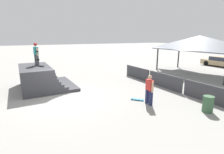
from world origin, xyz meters
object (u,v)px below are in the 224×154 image
skateboard_on_deck (41,66)px  parked_car_tan (220,62)px  bystander_walking (149,88)px  trash_bin (208,104)px  skateboard_on_ground (137,99)px  skater_on_deck (36,53)px

skateboard_on_deck → parked_car_tan: size_ratio=0.19×
bystander_walking → trash_bin: (2.28, 1.94, -0.53)m
skateboard_on_ground → parked_car_tan: parked_car_tan is taller
trash_bin → parked_car_tan: (-8.05, 14.84, 0.18)m
skateboard_on_ground → skateboard_on_deck: bearing=-0.8°
skater_on_deck → skateboard_on_deck: bearing=0.7°
skateboard_on_deck → skateboard_on_ground: bearing=17.0°
skater_on_deck → parked_car_tan: skater_on_deck is taller
skateboard_on_deck → parked_car_tan: 21.73m
skateboard_on_deck → skateboard_on_ground: (5.39, 4.71, -1.68)m
skater_on_deck → skateboard_on_ground: 8.16m
skater_on_deck → skateboard_on_deck: (0.62, 0.16, -0.90)m
skateboard_on_deck → trash_bin: bearing=14.7°
skateboard_on_ground → skater_on_deck: bearing=-3.0°
parked_car_tan → trash_bin: bearing=-61.8°
skateboard_on_ground → parked_car_tan: bearing=-115.7°
skateboard_on_deck → trash_bin: size_ratio=1.00×
skater_on_deck → bystander_walking: (6.85, 5.07, -1.69)m
bystander_walking → skateboard_on_ground: bearing=20.7°
skateboard_on_deck → bystander_walking: size_ratio=0.50×
trash_bin → skater_on_deck: bearing=-142.5°
bystander_walking → skateboard_on_ground: (-0.84, -0.20, -0.89)m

